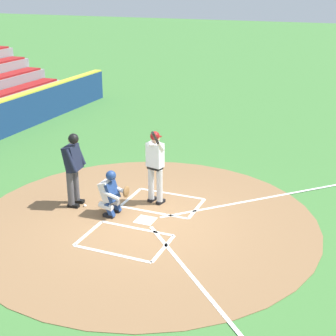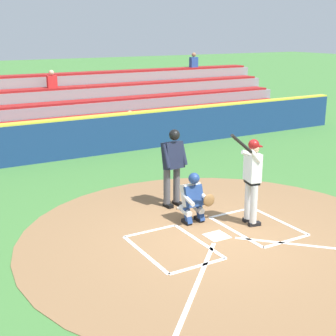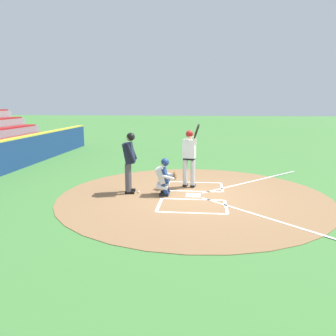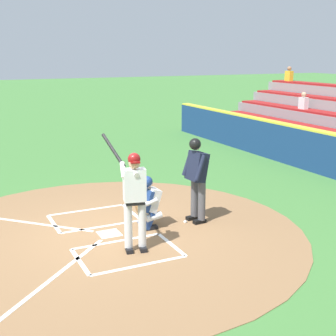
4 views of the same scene
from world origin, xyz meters
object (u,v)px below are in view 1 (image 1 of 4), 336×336
catcher (111,192)px  baseball (85,206)px  plate_umpire (73,165)px  batter (155,162)px

catcher → baseball: (-0.11, -0.82, -0.55)m
baseball → plate_umpire: bearing=-91.7°
baseball → catcher: bearing=82.1°
catcher → batter: bearing=144.8°
batter → baseball: batter is taller
batter → catcher: bearing=-35.2°
batter → plate_umpire: 1.99m
batter → catcher: 1.32m
batter → catcher: (0.99, -0.70, -0.51)m
catcher → plate_umpire: plate_umpire is taller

